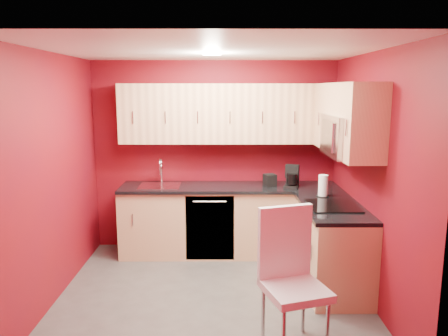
{
  "coord_description": "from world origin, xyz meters",
  "views": [
    {
      "loc": [
        0.11,
        -4.28,
        2.14
      ],
      "look_at": [
        0.12,
        0.55,
        1.26
      ],
      "focal_mm": 35.0,
      "sensor_mm": 36.0,
      "label": 1
    }
  ],
  "objects_px": {
    "napkin_holder": "(270,180)",
    "paper_towel": "(323,186)",
    "coffee_maker": "(291,176)",
    "sink": "(160,183)",
    "dining_chair": "(295,282)",
    "microwave": "(347,136)"
  },
  "relations": [
    {
      "from": "napkin_holder",
      "to": "dining_chair",
      "type": "distance_m",
      "value": 2.18
    },
    {
      "from": "paper_towel",
      "to": "dining_chair",
      "type": "bearing_deg",
      "value": -109.74
    },
    {
      "from": "sink",
      "to": "coffee_maker",
      "type": "bearing_deg",
      "value": -3.52
    },
    {
      "from": "napkin_holder",
      "to": "paper_towel",
      "type": "relative_size",
      "value": 0.6
    },
    {
      "from": "sink",
      "to": "napkin_holder",
      "type": "xyz_separation_m",
      "value": [
        1.41,
        -0.01,
        0.04
      ]
    },
    {
      "from": "microwave",
      "to": "paper_towel",
      "type": "height_order",
      "value": "microwave"
    },
    {
      "from": "coffee_maker",
      "to": "microwave",
      "type": "bearing_deg",
      "value": -47.52
    },
    {
      "from": "napkin_holder",
      "to": "paper_towel",
      "type": "height_order",
      "value": "paper_towel"
    },
    {
      "from": "paper_towel",
      "to": "coffee_maker",
      "type": "bearing_deg",
      "value": 121.5
    },
    {
      "from": "paper_towel",
      "to": "microwave",
      "type": "bearing_deg",
      "value": -73.32
    },
    {
      "from": "microwave",
      "to": "dining_chair",
      "type": "xyz_separation_m",
      "value": [
        -0.69,
        -1.16,
        -1.07
      ]
    },
    {
      "from": "sink",
      "to": "paper_towel",
      "type": "xyz_separation_m",
      "value": [
        1.97,
        -0.58,
        0.09
      ]
    },
    {
      "from": "paper_towel",
      "to": "dining_chair",
      "type": "distance_m",
      "value": 1.74
    },
    {
      "from": "paper_towel",
      "to": "dining_chair",
      "type": "height_order",
      "value": "dining_chair"
    },
    {
      "from": "sink",
      "to": "dining_chair",
      "type": "bearing_deg",
      "value": -57.03
    },
    {
      "from": "coffee_maker",
      "to": "sink",
      "type": "bearing_deg",
      "value": -165.99
    },
    {
      "from": "microwave",
      "to": "coffee_maker",
      "type": "height_order",
      "value": "microwave"
    },
    {
      "from": "coffee_maker",
      "to": "paper_towel",
      "type": "height_order",
      "value": "coffee_maker"
    },
    {
      "from": "microwave",
      "to": "coffee_maker",
      "type": "distance_m",
      "value": 1.17
    },
    {
      "from": "coffee_maker",
      "to": "dining_chair",
      "type": "distance_m",
      "value": 2.12
    },
    {
      "from": "sink",
      "to": "paper_towel",
      "type": "height_order",
      "value": "sink"
    },
    {
      "from": "sink",
      "to": "dining_chair",
      "type": "distance_m",
      "value": 2.6
    }
  ]
}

